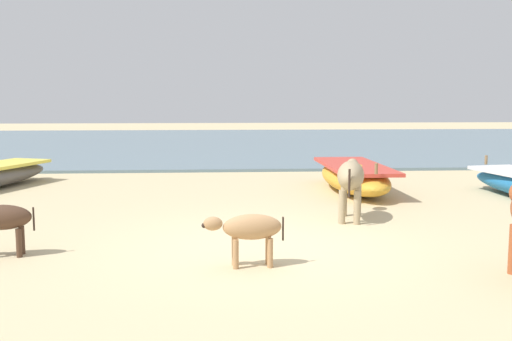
# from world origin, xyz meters

# --- Properties ---
(ground) EXTENTS (80.00, 80.00, 0.00)m
(ground) POSITION_xyz_m (0.00, 0.00, 0.00)
(ground) COLOR #CCB789
(sea_water) EXTENTS (60.00, 20.00, 0.08)m
(sea_water) POSITION_xyz_m (0.00, 18.01, 0.04)
(sea_water) COLOR slate
(sea_water) RESTS_ON ground
(fishing_boat_1) EXTENTS (1.22, 3.68, 0.78)m
(fishing_boat_1) POSITION_xyz_m (2.21, 4.60, 0.31)
(fishing_boat_1) COLOR gold
(fishing_boat_1) RESTS_ON ground
(cow_adult_dun) EXTENTS (0.69, 1.46, 0.96)m
(cow_adult_dun) POSITION_xyz_m (1.47, 1.69, 0.69)
(cow_adult_dun) COLOR tan
(cow_adult_dun) RESTS_ON ground
(calf_far_tan) EXTENTS (0.97, 0.31, 0.62)m
(calf_far_tan) POSITION_xyz_m (-0.31, -0.90, 0.45)
(calf_far_tan) COLOR tan
(calf_far_tan) RESTS_ON ground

